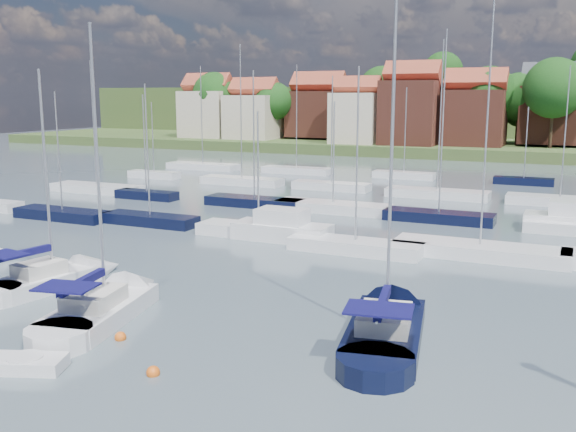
% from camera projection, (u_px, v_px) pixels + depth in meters
% --- Properties ---
extents(ground, '(260.00, 260.00, 0.00)m').
position_uv_depth(ground, '(420.00, 203.00, 61.32)').
color(ground, '#46525F').
rests_on(ground, ground).
extents(sailboat_left, '(3.77, 9.27, 12.37)m').
position_uv_depth(sailboat_left, '(60.00, 278.00, 34.68)').
color(sailboat_left, silver).
rests_on(sailboat_left, ground).
extents(sailboat_centre, '(4.86, 10.85, 14.32)m').
position_uv_depth(sailboat_centre, '(113.00, 305.00, 30.35)').
color(sailboat_centre, silver).
rests_on(sailboat_centre, ground).
extents(sailboat_navy, '(4.82, 11.43, 15.38)m').
position_uv_depth(sailboat_navy, '(388.00, 324.00, 27.85)').
color(sailboat_navy, black).
rests_on(sailboat_navy, ground).
extents(tender, '(3.20, 2.29, 0.63)m').
position_uv_depth(tender, '(25.00, 364.00, 23.95)').
color(tender, silver).
rests_on(tender, ground).
extents(buoy_c, '(0.49, 0.49, 0.49)m').
position_uv_depth(buoy_c, '(120.00, 340.00, 26.97)').
color(buoy_c, '#D85914').
rests_on(buoy_c, ground).
extents(buoy_d, '(0.51, 0.51, 0.51)m').
position_uv_depth(buoy_d, '(153.00, 375.00, 23.54)').
color(buoy_d, '#D85914').
rests_on(buoy_d, ground).
extents(buoy_e, '(0.42, 0.42, 0.42)m').
position_uv_depth(buoy_e, '(374.00, 326.00, 28.53)').
color(buoy_e, '#D85914').
rests_on(buoy_e, ground).
extents(marina_field, '(79.62, 41.41, 15.93)m').
position_uv_depth(marina_field, '(430.00, 208.00, 56.13)').
color(marina_field, silver).
rests_on(marina_field, ground).
extents(far_shore_town, '(212.46, 90.00, 22.27)m').
position_uv_depth(far_shore_town, '(527.00, 121.00, 142.44)').
color(far_shore_town, '#435028').
rests_on(far_shore_town, ground).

